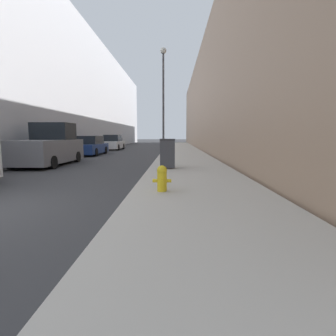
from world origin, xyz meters
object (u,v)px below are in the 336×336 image
Objects in this scene: pickup_truck at (48,147)px; trash_bin at (168,153)px; lamppost at (163,94)px; fire_hydrant at (162,178)px; parked_sedan_near at (91,146)px; parked_sedan_far at (113,143)px.

trash_bin is at bearing -20.80° from pickup_truck.
fire_hydrant is at bearing -87.80° from lamppost.
parked_sedan_near is at bearing 114.20° from fire_hydrant.
lamppost is 7.26m from pickup_truck.
parked_sedan_near reaches higher than trash_bin.
fire_hydrant is 23.51m from parked_sedan_far.
pickup_truck is (-6.57, 2.50, 0.14)m from trash_bin.
parked_sedan_near is (-0.01, 7.24, -0.24)m from pickup_truck.
fire_hydrant is 9.89m from pickup_truck.
trash_bin is at bearing 89.82° from fire_hydrant.
parked_sedan_far is (0.00, 7.95, 0.04)m from parked_sedan_near.
parked_sedan_near is (-6.57, 14.62, 0.20)m from fire_hydrant.
parked_sedan_near is 7.96m from parked_sedan_far.
parked_sedan_far is (-6.57, 22.58, 0.24)m from fire_hydrant.
parked_sedan_far is (-6.21, 13.09, -3.35)m from lamppost.
parked_sedan_far is (-6.59, 17.69, -0.07)m from trash_bin.
trash_bin is 5.66m from lamppost.
lamppost is 1.40× the size of parked_sedan_near.
trash_bin is 0.28× the size of parked_sedan_far.
parked_sedan_near is at bearing 124.09° from trash_bin.
lamppost is at bearing 18.73° from pickup_truck.
parked_sedan_far reaches higher than trash_bin.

